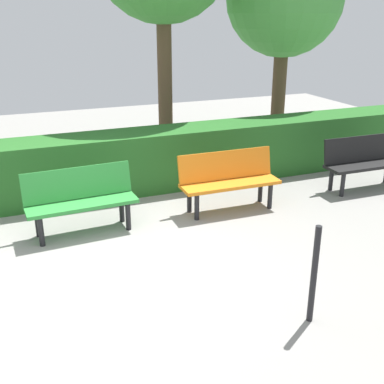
% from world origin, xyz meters
% --- Properties ---
extents(ground_plane, '(18.87, 18.87, 0.00)m').
position_xyz_m(ground_plane, '(0.00, 0.00, 0.00)').
color(ground_plane, gray).
extents(bench_black, '(1.45, 0.48, 0.86)m').
position_xyz_m(bench_black, '(-4.67, -0.90, 0.48)').
color(bench_black, black).
rests_on(bench_black, ground_plane).
extents(bench_orange, '(1.49, 0.49, 0.86)m').
position_xyz_m(bench_orange, '(-2.19, -0.93, 0.48)').
color(bench_orange, orange).
rests_on(bench_orange, ground_plane).
extents(bench_green, '(1.46, 0.53, 0.86)m').
position_xyz_m(bench_green, '(-0.03, -0.95, 0.48)').
color(bench_green, '#2D8C38').
rests_on(bench_green, ground_plane).
extents(hedge_row, '(14.87, 0.78, 0.97)m').
position_xyz_m(hedge_row, '(-1.05, -2.21, 0.49)').
color(hedge_row, '#266023').
rests_on(hedge_row, ground_plane).
extents(railing_post_mid, '(0.06, 0.06, 1.00)m').
position_xyz_m(railing_post_mid, '(-1.70, 1.87, 0.50)').
color(railing_post_mid, black).
rests_on(railing_post_mid, ground_plane).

